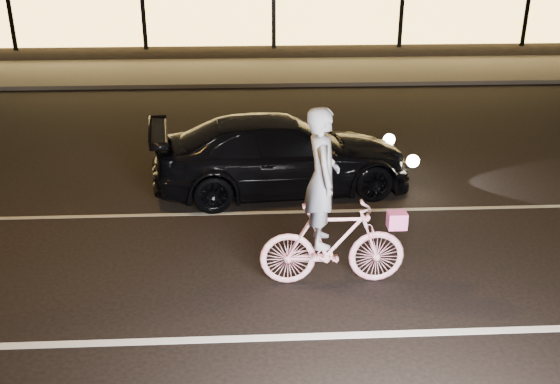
{
  "coord_description": "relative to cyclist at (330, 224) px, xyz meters",
  "views": [
    {
      "loc": [
        -0.95,
        -7.56,
        4.43
      ],
      "look_at": [
        -0.52,
        0.6,
        0.97
      ],
      "focal_mm": 40.0,
      "sensor_mm": 36.0,
      "label": 1
    }
  ],
  "objects": [
    {
      "name": "lane_stripe_far",
      "position": [
        -0.09,
        2.29,
        -0.87
      ],
      "size": [
        60.0,
        0.1,
        0.01
      ],
      "primitive_type": "cube",
      "color": "gray",
      "rests_on": "ground"
    },
    {
      "name": "sidewalk",
      "position": [
        -0.09,
        13.29,
        -0.81
      ],
      "size": [
        30.0,
        4.0,
        0.12
      ],
      "primitive_type": "cube",
      "color": "#383533",
      "rests_on": "ground"
    },
    {
      "name": "ground",
      "position": [
        -0.09,
        0.29,
        -0.87
      ],
      "size": [
        90.0,
        90.0,
        0.0
      ],
      "primitive_type": "plane",
      "color": "black",
      "rests_on": "ground"
    },
    {
      "name": "lane_stripe_near",
      "position": [
        -0.09,
        -1.21,
        -0.87
      ],
      "size": [
        60.0,
        0.12,
        0.01
      ],
      "primitive_type": "cube",
      "color": "silver",
      "rests_on": "ground"
    },
    {
      "name": "cyclist",
      "position": [
        0.0,
        0.0,
        0.0
      ],
      "size": [
        1.95,
        0.67,
        2.45
      ],
      "rotation": [
        0.0,
        0.0,
        1.57
      ],
      "color": "#F84477",
      "rests_on": "ground"
    },
    {
      "name": "sedan",
      "position": [
        -0.43,
        3.32,
        -0.19
      ],
      "size": [
        4.88,
        2.49,
        1.36
      ],
      "rotation": [
        0.0,
        0.0,
        1.7
      ],
      "color": "black",
      "rests_on": "ground"
    }
  ]
}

